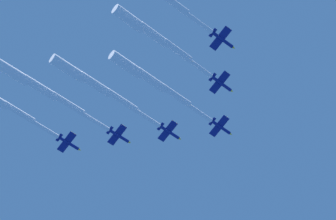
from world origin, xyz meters
The scene contains 4 objects.
jet_lead centered at (-2.99, -14.02, 202.70)m, with size 36.50×42.49×4.48m.
jet_port_inner centered at (-21.89, -15.47, 202.97)m, with size 37.69×43.67×4.43m.
jet_starboard_inner centered at (0.92, -30.55, 203.72)m, with size 34.42×40.35×4.47m.
jet_port_mid centered at (-40.71, -16.70, 203.89)m, with size 38.81×44.55×4.45m.
Camera 1 is at (26.00, -147.10, 14.85)m, focal length 74.92 mm.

